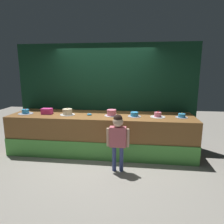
{
  "coord_description": "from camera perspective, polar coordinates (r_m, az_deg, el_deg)",
  "views": [
    {
      "loc": [
        0.84,
        -4.06,
        1.95
      ],
      "look_at": [
        0.29,
        0.31,
        1.04
      ],
      "focal_mm": 32.25,
      "sensor_mm": 36.0,
      "label": 1
    }
  ],
  "objects": [
    {
      "name": "cake_center_right",
      "position": [
        4.6,
        6.35,
        -0.75
      ],
      "size": [
        0.3,
        0.3,
        0.1
      ],
      "color": "silver",
      "rests_on": "stage_platform"
    },
    {
      "name": "cake_far_right",
      "position": [
        4.73,
        19.14,
        -1.06
      ],
      "size": [
        0.27,
        0.27,
        0.14
      ],
      "color": "silver",
      "rests_on": "stage_platform"
    },
    {
      "name": "curtain_backdrop",
      "position": [
        5.31,
        -1.96,
        4.82
      ],
      "size": [
        4.66,
        0.08,
        2.63
      ],
      "primitive_type": "cube",
      "color": "#113823",
      "rests_on": "ground_plane"
    },
    {
      "name": "stage_platform",
      "position": [
        4.89,
        -3.07,
        -6.08
      ],
      "size": [
        4.31,
        1.07,
        0.92
      ],
      "color": "brown",
      "rests_on": "ground_plane"
    },
    {
      "name": "cake_far_left",
      "position": [
        5.29,
        -23.31,
        -0.02
      ],
      "size": [
        0.35,
        0.35,
        0.14
      ],
      "color": "silver",
      "rests_on": "stage_platform"
    },
    {
      "name": "cake_left",
      "position": [
        4.85,
        -12.53,
        -0.03
      ],
      "size": [
        0.35,
        0.35,
        0.18
      ],
      "color": "white",
      "rests_on": "stage_platform"
    },
    {
      "name": "ground_plane",
      "position": [
        4.58,
        -4.19,
        -13.52
      ],
      "size": [
        12.0,
        12.0,
        0.0
      ],
      "primitive_type": "plane",
      "color": "gray"
    },
    {
      "name": "cake_right",
      "position": [
        4.63,
        12.84,
        -0.88
      ],
      "size": [
        0.34,
        0.34,
        0.14
      ],
      "color": "white",
      "rests_on": "stage_platform"
    },
    {
      "name": "cake_center_left",
      "position": [
        4.64,
        -0.12,
        -0.29
      ],
      "size": [
        0.33,
        0.33,
        0.14
      ],
      "color": "silver",
      "rests_on": "stage_platform"
    },
    {
      "name": "donut",
      "position": [
        4.74,
        -6.42,
        -0.7
      ],
      "size": [
        0.11,
        0.11,
        0.04
      ],
      "primitive_type": "torus",
      "color": "#3399D8",
      "rests_on": "stage_platform"
    },
    {
      "name": "child_figure",
      "position": [
        3.87,
        1.68,
        -6.55
      ],
      "size": [
        0.44,
        0.2,
        1.14
      ],
      "color": "#3F4C8C",
      "rests_on": "ground_plane"
    },
    {
      "name": "pink_box",
      "position": [
        5.09,
        -17.95,
        0.23
      ],
      "size": [
        0.26,
        0.19,
        0.14
      ],
      "primitive_type": "cube",
      "rotation": [
        0.0,
        0.0,
        0.06
      ],
      "color": "#E63890",
      "rests_on": "stage_platform"
    }
  ]
}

